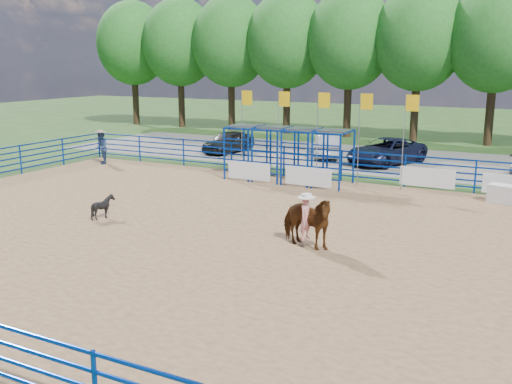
% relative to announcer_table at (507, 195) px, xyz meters
% --- Properties ---
extents(ground, '(120.00, 120.00, 0.00)m').
position_rel_announcer_table_xyz_m(ground, '(-7.37, -8.69, -0.39)').
color(ground, '#365A24').
rests_on(ground, ground).
extents(arena_dirt, '(30.00, 20.00, 0.02)m').
position_rel_announcer_table_xyz_m(arena_dirt, '(-7.37, -8.69, -0.38)').
color(arena_dirt, '#A27A51').
rests_on(arena_dirt, ground).
extents(gravel_strip, '(40.00, 10.00, 0.01)m').
position_rel_announcer_table_xyz_m(gravel_strip, '(-7.37, 8.31, -0.39)').
color(gravel_strip, gray).
rests_on(gravel_strip, ground).
extents(announcer_table, '(1.52, 0.98, 0.75)m').
position_rel_announcer_table_xyz_m(announcer_table, '(0.00, 0.00, 0.00)').
color(announcer_table, white).
rests_on(announcer_table, arena_dirt).
extents(horse_and_rider, '(2.14, 1.36, 2.35)m').
position_rel_announcer_table_xyz_m(horse_and_rider, '(-5.08, -8.79, 0.53)').
color(horse_and_rider, '#5A3012').
rests_on(horse_and_rider, arena_dirt).
extents(calf, '(1.04, 1.02, 0.87)m').
position_rel_announcer_table_xyz_m(calf, '(-12.85, -9.05, 0.06)').
color(calf, black).
rests_on(calf, arena_dirt).
extents(spectator_cowboy, '(1.09, 1.11, 1.86)m').
position_rel_announcer_table_xyz_m(spectator_cowboy, '(-20.76, -0.29, 0.56)').
color(spectator_cowboy, navy).
rests_on(spectator_cowboy, arena_dirt).
extents(car_a, '(2.08, 4.15, 1.36)m').
position_rel_announcer_table_xyz_m(car_a, '(-16.55, 6.58, 0.30)').
color(car_a, black).
rests_on(car_a, gravel_strip).
extents(car_b, '(2.62, 4.26, 1.33)m').
position_rel_announcer_table_xyz_m(car_b, '(-10.42, 7.75, 0.28)').
color(car_b, '#92959A').
rests_on(car_b, gravel_strip).
extents(car_c, '(4.09, 5.64, 1.42)m').
position_rel_announcer_table_xyz_m(car_c, '(-6.68, 6.98, 0.33)').
color(car_c, black).
rests_on(car_c, gravel_strip).
extents(perimeter_fence, '(30.10, 20.10, 1.50)m').
position_rel_announcer_table_xyz_m(perimeter_fence, '(-7.37, -8.69, 0.36)').
color(perimeter_fence, '#072F9A').
rests_on(perimeter_fence, ground).
extents(chute_assembly, '(19.32, 2.41, 4.20)m').
position_rel_announcer_table_xyz_m(chute_assembly, '(-9.27, 0.15, 0.87)').
color(chute_assembly, '#072F9A').
rests_on(chute_assembly, ground).
extents(treeline, '(56.40, 6.40, 11.24)m').
position_rel_announcer_table_xyz_m(treeline, '(-7.37, 17.31, 7.14)').
color(treeline, '#3F2B19').
rests_on(treeline, ground).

